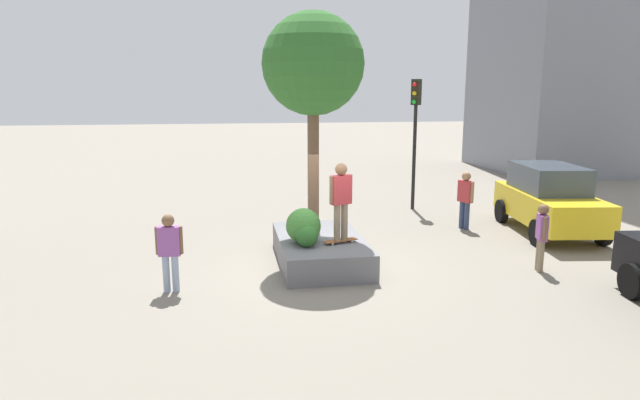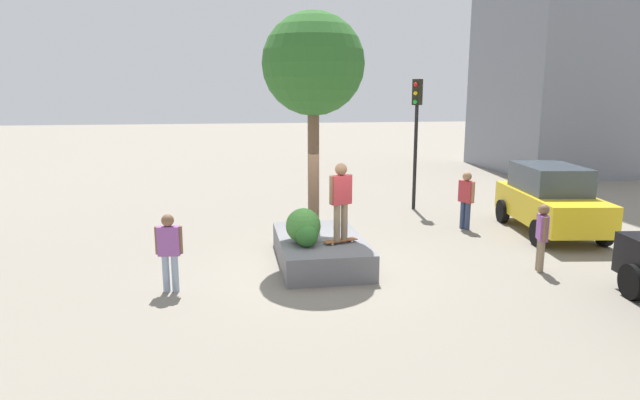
# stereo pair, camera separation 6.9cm
# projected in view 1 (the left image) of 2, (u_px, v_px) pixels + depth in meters

# --- Properties ---
(ground_plane) EXTENTS (120.00, 120.00, 0.00)m
(ground_plane) POSITION_uv_depth(u_px,v_px,m) (324.00, 268.00, 12.47)
(ground_plane) COLOR gray
(planter_ledge) EXTENTS (3.39, 1.96, 0.61)m
(planter_ledge) POSITION_uv_depth(u_px,v_px,m) (320.00, 250.00, 12.87)
(planter_ledge) COLOR slate
(planter_ledge) RESTS_ON ground
(plaza_tree) EXTENTS (2.43, 2.43, 5.24)m
(plaza_tree) POSITION_uv_depth(u_px,v_px,m) (313.00, 66.00, 12.80)
(plaza_tree) COLOR brown
(plaza_tree) RESTS_ON planter_ledge
(boxwood_shrub) EXTENTS (0.80, 0.80, 0.80)m
(boxwood_shrub) POSITION_uv_depth(u_px,v_px,m) (303.00, 226.00, 12.28)
(boxwood_shrub) COLOR #3D7A33
(boxwood_shrub) RESTS_ON planter_ledge
(hedge_clump) EXTENTS (0.50, 0.50, 0.50)m
(hedge_clump) POSITION_uv_depth(u_px,v_px,m) (307.00, 236.00, 11.99)
(hedge_clump) COLOR #2D6628
(hedge_clump) RESTS_ON planter_ledge
(skateboard) EXTENTS (0.44, 0.83, 0.07)m
(skateboard) POSITION_uv_depth(u_px,v_px,m) (341.00, 241.00, 12.31)
(skateboard) COLOR brown
(skateboard) RESTS_ON planter_ledge
(skateboarder) EXTENTS (0.36, 0.56, 1.76)m
(skateboarder) POSITION_uv_depth(u_px,v_px,m) (341.00, 196.00, 12.11)
(skateboarder) COLOR #847056
(skateboarder) RESTS_ON skateboard
(taxi_cab) EXTENTS (4.37, 2.42, 1.94)m
(taxi_cab) POSITION_uv_depth(u_px,v_px,m) (549.00, 199.00, 15.51)
(taxi_cab) COLOR gold
(taxi_cab) RESTS_ON ground
(traffic_light_median) EXTENTS (0.37, 0.37, 4.41)m
(traffic_light_median) POSITION_uv_depth(u_px,v_px,m) (415.00, 121.00, 18.24)
(traffic_light_median) COLOR black
(traffic_light_median) RESTS_ON ground
(passerby_with_bag) EXTENTS (0.54, 0.36, 1.71)m
(passerby_with_bag) POSITION_uv_depth(u_px,v_px,m) (465.00, 196.00, 15.90)
(passerby_with_bag) COLOR navy
(passerby_with_bag) RESTS_ON ground
(pedestrian_crossing) EXTENTS (0.25, 0.54, 1.61)m
(pedestrian_crossing) POSITION_uv_depth(u_px,v_px,m) (169.00, 248.00, 10.83)
(pedestrian_crossing) COLOR #8C9EB7
(pedestrian_crossing) RESTS_ON ground
(bystander_watching) EXTENTS (0.50, 0.29, 1.54)m
(bystander_watching) POSITION_uv_depth(u_px,v_px,m) (542.00, 233.00, 12.13)
(bystander_watching) COLOR #847056
(bystander_watching) RESTS_ON ground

